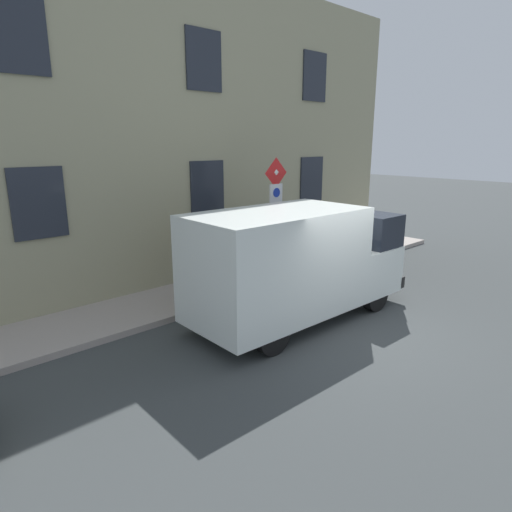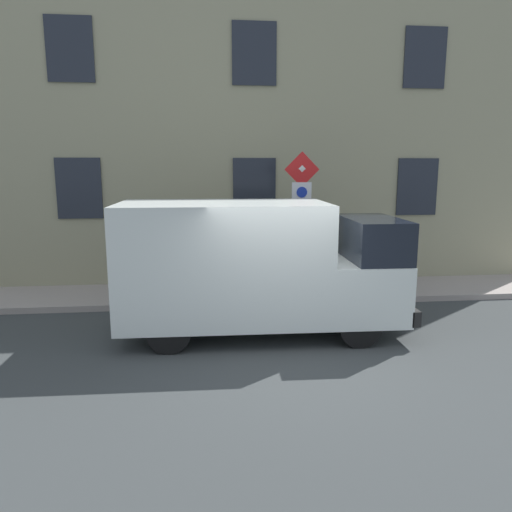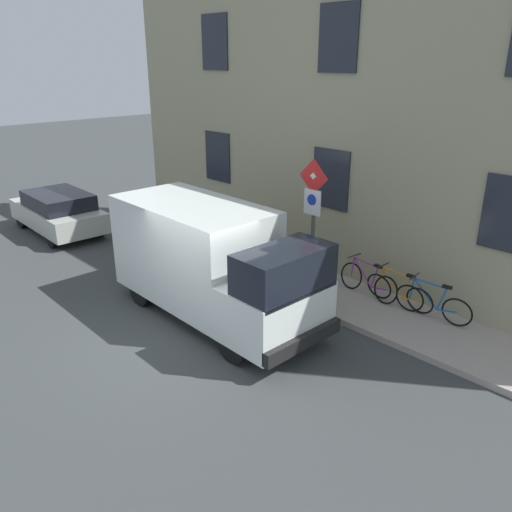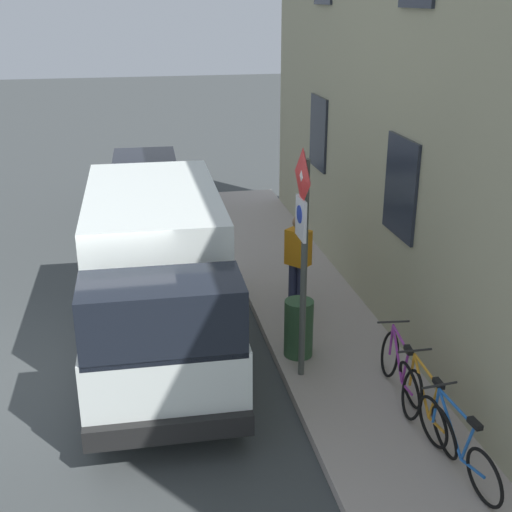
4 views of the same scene
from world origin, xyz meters
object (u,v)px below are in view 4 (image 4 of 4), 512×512
Objects in this scene: delivery_van at (157,276)px; pedestrian at (298,260)px; sign_post_stacked at (302,234)px; bicycle_blue at (457,445)px; bicycle_purple at (400,370)px; litter_bin at (299,328)px; bicycle_orange at (426,404)px; parked_hatchback at (145,180)px.

delivery_van is 2.59m from pedestrian.
sign_post_stacked is 3.26m from bicycle_blue.
delivery_van reaches higher than bicycle_purple.
bicycle_blue is 1.90× the size of litter_bin.
pedestrian is 1.91× the size of litter_bin.
sign_post_stacked is at bearing 35.91° from pedestrian.
bicycle_blue and bicycle_orange have the same top height.
bicycle_blue is 0.83m from bicycle_orange.
delivery_van reaches higher than parked_hatchback.
bicycle_purple is (3.13, -2.01, -0.82)m from delivery_van.
bicycle_purple is (2.99, -10.11, -0.22)m from parked_hatchback.
delivery_van is 2.28m from litter_bin.
parked_hatchback is at bearing 8.79° from bicycle_blue.
bicycle_blue is 1.00× the size of bicycle_orange.
litter_bin is (2.05, -0.67, -0.74)m from delivery_van.
pedestrian is at bearing 3.35° from bicycle_blue.
parked_hatchback is at bearing 16.22° from bicycle_orange.
pedestrian is at bearing -160.52° from parked_hatchback.
bicycle_orange is at bearing 49.08° from delivery_van.
parked_hatchback is 7.59m from pedestrian.
parked_hatchback reaches higher than litter_bin.
delivery_van is at bearing 161.81° from litter_bin.
bicycle_orange is 0.83m from bicycle_purple.
bicycle_purple is (0.00, 1.65, 0.00)m from bicycle_blue.
litter_bin reaches higher than bicycle_purple.
litter_bin is (-1.08, 1.34, 0.08)m from bicycle_purple.
sign_post_stacked is at bearing 38.20° from bicycle_orange.
delivery_van reaches higher than pedestrian.
delivery_van is 3.14× the size of bicycle_blue.
bicycle_orange is 3.81m from pedestrian.
delivery_van is at bearing -20.53° from pedestrian.
bicycle_purple is at bearing 63.43° from pedestrian.
sign_post_stacked is at bearing 63.65° from bicycle_purple.
sign_post_stacked is 1.87× the size of bicycle_orange.
parked_hatchback reaches higher than bicycle_purple.
sign_post_stacked is 9.63m from parked_hatchback.
sign_post_stacked is 1.87× the size of pedestrian.
pedestrian reaches higher than bicycle_blue.
pedestrian is (-0.70, 4.53, 0.56)m from bicycle_blue.
pedestrian is (2.43, 0.87, -0.26)m from delivery_van.
pedestrian reaches higher than litter_bin.
parked_hatchback reaches higher than bicycle_blue.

